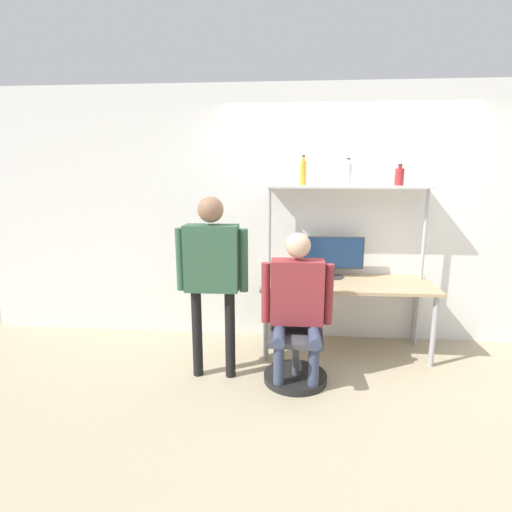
% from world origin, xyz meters
% --- Properties ---
extents(ground_plane, '(12.00, 12.00, 0.00)m').
position_xyz_m(ground_plane, '(0.00, 0.00, 0.00)').
color(ground_plane, tan).
extents(wall_back, '(8.00, 0.06, 2.70)m').
position_xyz_m(wall_back, '(0.00, 0.74, 1.35)').
color(wall_back, white).
rests_on(wall_back, ground_plane).
extents(desk, '(1.69, 0.69, 0.73)m').
position_xyz_m(desk, '(0.00, 0.37, 0.66)').
color(desk, tan).
rests_on(desk, ground_plane).
extents(shelf_unit, '(1.61, 0.30, 1.68)m').
position_xyz_m(shelf_unit, '(0.00, 0.55, 1.45)').
color(shelf_unit, silver).
rests_on(shelf_unit, ground_plane).
extents(monitor, '(0.63, 0.24, 0.43)m').
position_xyz_m(monitor, '(-0.12, 0.55, 0.97)').
color(monitor, '#333338').
rests_on(monitor, desk).
extents(laptop, '(0.33, 0.26, 0.24)m').
position_xyz_m(laptop, '(-0.49, 0.25, 0.80)').
color(laptop, silver).
rests_on(laptop, desk).
extents(cell_phone, '(0.07, 0.15, 0.01)m').
position_xyz_m(cell_phone, '(-0.20, 0.26, 0.74)').
color(cell_phone, '#264C8C').
rests_on(cell_phone, desk).
extents(office_chair, '(0.56, 0.56, 0.90)m').
position_xyz_m(office_chair, '(-0.50, -0.25, 0.27)').
color(office_chair, black).
rests_on(office_chair, ground_plane).
extents(person_seated, '(0.61, 0.47, 1.32)m').
position_xyz_m(person_seated, '(-0.50, -0.29, 0.78)').
color(person_seated, '#38425B').
rests_on(person_seated, ground_plane).
extents(person_standing, '(0.62, 0.22, 1.62)m').
position_xyz_m(person_standing, '(-1.24, -0.26, 1.04)').
color(person_standing, black).
rests_on(person_standing, ground_plane).
extents(bottle_amber, '(0.06, 0.06, 0.29)m').
position_xyz_m(bottle_amber, '(-0.45, 0.55, 1.81)').
color(bottle_amber, gold).
rests_on(bottle_amber, shelf_unit).
extents(bottle_red, '(0.09, 0.09, 0.21)m').
position_xyz_m(bottle_red, '(0.49, 0.55, 1.77)').
color(bottle_red, maroon).
rests_on(bottle_red, shelf_unit).
extents(bottle_clear, '(0.07, 0.07, 0.27)m').
position_xyz_m(bottle_clear, '(-0.01, 0.55, 1.80)').
color(bottle_clear, silver).
rests_on(bottle_clear, shelf_unit).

